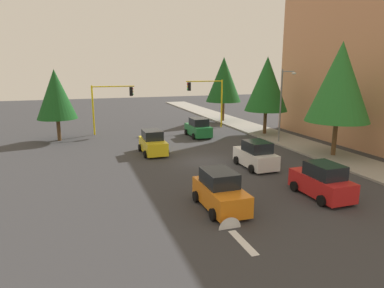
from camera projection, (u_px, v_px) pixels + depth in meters
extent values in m
plane|color=#353538|center=(205.00, 161.00, 26.54)|extent=(120.00, 120.00, 0.00)
cube|color=gray|center=(284.00, 139.00, 34.45)|extent=(80.00, 4.00, 0.15)
cube|color=silver|center=(243.00, 242.00, 14.23)|extent=(2.20, 0.36, 0.01)
cone|color=silver|center=(230.00, 229.00, 15.44)|extent=(0.01, 1.10, 1.10)
cylinder|color=yellow|center=(222.00, 104.00, 41.20)|extent=(0.18, 0.18, 5.73)
cylinder|color=yellow|center=(204.00, 81.00, 39.90)|extent=(0.12, 4.50, 0.12)
cube|color=black|center=(189.00, 87.00, 39.43)|extent=(0.36, 0.32, 0.96)
sphere|color=red|center=(188.00, 84.00, 39.31)|extent=(0.18, 0.18, 0.18)
sphere|color=yellow|center=(188.00, 87.00, 39.38)|extent=(0.18, 0.18, 0.18)
sphere|color=green|center=(188.00, 89.00, 39.44)|extent=(0.18, 0.18, 0.18)
cylinder|color=yellow|center=(93.00, 110.00, 36.53)|extent=(0.18, 0.18, 5.31)
cylinder|color=yellow|center=(113.00, 86.00, 36.69)|extent=(0.12, 4.50, 0.12)
cube|color=black|center=(131.00, 91.00, 37.41)|extent=(0.36, 0.32, 0.96)
sphere|color=red|center=(133.00, 89.00, 37.40)|extent=(0.18, 0.18, 0.18)
sphere|color=yellow|center=(133.00, 91.00, 37.47)|extent=(0.18, 0.18, 0.18)
sphere|color=green|center=(133.00, 94.00, 37.53)|extent=(0.18, 0.18, 0.18)
cylinder|color=slate|center=(280.00, 107.00, 32.36)|extent=(0.14, 0.14, 7.00)
cylinder|color=slate|center=(288.00, 71.00, 30.81)|extent=(1.80, 0.10, 0.10)
ellipsoid|color=silver|center=(294.00, 73.00, 30.01)|extent=(0.56, 0.28, 0.20)
cylinder|color=brown|center=(265.00, 122.00, 36.77)|extent=(0.36, 0.36, 2.83)
cone|color=#1E6023|center=(267.00, 84.00, 35.88)|extent=(4.52, 4.52, 5.65)
cylinder|color=brown|center=(334.00, 138.00, 27.66)|extent=(0.36, 0.36, 3.11)
cone|color=#28752D|center=(340.00, 82.00, 26.68)|extent=(4.98, 4.98, 6.22)
cylinder|color=brown|center=(59.00, 129.00, 33.90)|extent=(0.36, 0.36, 2.40)
cone|color=#19511E|center=(56.00, 94.00, 33.15)|extent=(3.84, 3.84, 4.80)
cylinder|color=brown|center=(223.00, 111.00, 45.84)|extent=(0.36, 0.36, 2.90)
cone|color=#19511E|center=(224.00, 80.00, 44.93)|extent=(4.63, 4.63, 5.79)
cube|color=#1E7238|center=(198.00, 130.00, 36.02)|extent=(3.94, 1.78, 1.05)
cube|color=black|center=(199.00, 122.00, 35.64)|extent=(2.05, 1.57, 0.76)
cylinder|color=black|center=(186.00, 132.00, 36.93)|extent=(0.60, 0.20, 0.60)
cylinder|color=black|center=(202.00, 131.00, 37.53)|extent=(0.60, 0.20, 0.60)
cylinder|color=black|center=(193.00, 136.00, 34.68)|extent=(0.60, 0.20, 0.60)
cylinder|color=black|center=(211.00, 135.00, 35.28)|extent=(0.60, 0.20, 0.60)
cube|color=orange|center=(220.00, 196.00, 17.55)|extent=(3.94, 1.71, 1.05)
cube|color=black|center=(219.00, 178.00, 17.54)|extent=(2.05, 1.51, 0.76)
cylinder|color=black|center=(247.00, 210.00, 16.80)|extent=(0.60, 0.20, 0.60)
cylinder|color=black|center=(213.00, 215.00, 16.22)|extent=(0.60, 0.20, 0.60)
cylinder|color=black|center=(227.00, 193.00, 19.06)|extent=(0.60, 0.20, 0.60)
cylinder|color=black|center=(196.00, 197.00, 18.48)|extent=(0.60, 0.20, 0.60)
cube|color=white|center=(255.00, 158.00, 24.84)|extent=(3.84, 1.76, 1.05)
cube|color=black|center=(257.00, 147.00, 24.47)|extent=(2.00, 1.55, 0.76)
cylinder|color=black|center=(236.00, 160.00, 25.73)|extent=(0.60, 0.20, 0.60)
cylinder|color=black|center=(258.00, 158.00, 26.32)|extent=(0.60, 0.20, 0.60)
cylinder|color=black|center=(251.00, 169.00, 23.53)|extent=(0.60, 0.20, 0.60)
cylinder|color=black|center=(275.00, 166.00, 24.12)|extent=(0.60, 0.20, 0.60)
cube|color=yellow|center=(153.00, 146.00, 28.83)|extent=(3.92, 1.72, 1.05)
cube|color=black|center=(152.00, 135.00, 28.82)|extent=(2.04, 1.51, 0.76)
cylinder|color=black|center=(167.00, 153.00, 28.09)|extent=(0.60, 0.20, 0.60)
cylinder|color=black|center=(145.00, 154.00, 27.51)|extent=(0.60, 0.20, 0.60)
cylinder|color=black|center=(160.00, 146.00, 30.33)|extent=(0.60, 0.20, 0.60)
cylinder|color=black|center=(140.00, 148.00, 29.75)|extent=(0.60, 0.20, 0.60)
cube|color=red|center=(321.00, 185.00, 19.19)|extent=(3.83, 1.71, 1.05)
cube|color=black|center=(325.00, 170.00, 18.82)|extent=(1.99, 1.50, 0.76)
cylinder|color=black|center=(294.00, 186.00, 20.09)|extent=(0.60, 0.20, 0.60)
cylinder|color=black|center=(320.00, 183.00, 20.66)|extent=(0.60, 0.20, 0.60)
cylinder|color=black|center=(321.00, 201.00, 17.89)|extent=(0.60, 0.20, 0.60)
cylinder|color=black|center=(349.00, 197.00, 18.47)|extent=(0.60, 0.20, 0.60)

